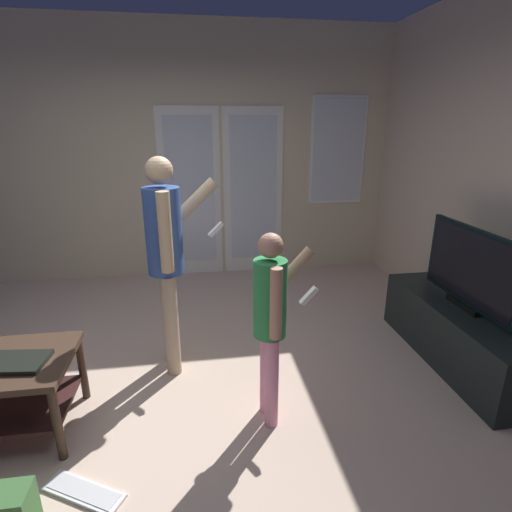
# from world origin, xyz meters

# --- Properties ---
(ground_plane) EXTENTS (5.51, 5.13, 0.02)m
(ground_plane) POSITION_xyz_m (0.00, 0.00, -0.01)
(ground_plane) COLOR beige
(wall_back_with_doors) EXTENTS (5.51, 0.09, 2.91)m
(wall_back_with_doors) POSITION_xyz_m (0.10, 2.53, 1.41)
(wall_back_with_doors) COLOR beige
(wall_back_with_doors) RESTS_ON ground_plane
(tv_stand) EXTENTS (0.48, 1.49, 0.47)m
(tv_stand) POSITION_xyz_m (2.34, 0.18, 0.23)
(tv_stand) COLOR black
(tv_stand) RESTS_ON ground_plane
(flat_screen_tv) EXTENTS (0.08, 0.98, 0.62)m
(flat_screen_tv) POSITION_xyz_m (2.34, 0.18, 0.78)
(flat_screen_tv) COLOR black
(flat_screen_tv) RESTS_ON tv_stand
(person_adult) EXTENTS (0.56, 0.49, 1.60)m
(person_adult) POSITION_xyz_m (0.13, 0.45, 0.96)
(person_adult) COLOR tan
(person_adult) RESTS_ON ground_plane
(person_child) EXTENTS (0.43, 0.35, 1.23)m
(person_child) POSITION_xyz_m (0.76, -0.23, 0.74)
(person_child) COLOR pink
(person_child) RESTS_ON ground_plane
(loose_keyboard) EXTENTS (0.45, 0.33, 0.02)m
(loose_keyboard) POSITION_xyz_m (-0.28, -0.64, 0.01)
(loose_keyboard) COLOR white
(loose_keyboard) RESTS_ON ground_plane
(laptop_closed) EXTENTS (0.38, 0.27, 0.03)m
(laptop_closed) POSITION_xyz_m (-0.71, -0.17, 0.51)
(laptop_closed) COLOR black
(laptop_closed) RESTS_ON coffee_table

